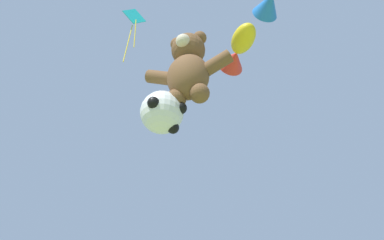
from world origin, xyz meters
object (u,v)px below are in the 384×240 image
fish_kite_goldfin (238,49)px  diamond_kite (133,22)px  teddy_bear_kite (188,68)px  soccer_ball_kite (162,112)px

fish_kite_goldfin → diamond_kite: 4.28m
teddy_bear_kite → diamond_kite: 4.33m
soccer_ball_kite → diamond_kite: bearing=158.3°
teddy_bear_kite → fish_kite_goldfin: 1.81m
diamond_kite → fish_kite_goldfin: bearing=2.0°
soccer_ball_kite → diamond_kite: size_ratio=0.43×
fish_kite_goldfin → soccer_ball_kite: bearing=-157.7°
teddy_bear_kite → soccer_ball_kite: size_ratio=2.05×
diamond_kite → soccer_ball_kite: bearing=-21.7°
soccer_ball_kite → teddy_bear_kite: bearing=-5.4°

